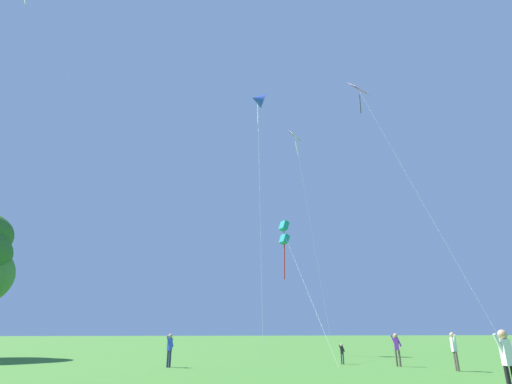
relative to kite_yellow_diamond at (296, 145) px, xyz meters
The scene contains 9 objects.
kite_yellow_diamond is the anchor object (origin of this frame).
kite_blue_delta 7.66m from the kite_yellow_diamond, 136.85° to the right, with size 2.52×9.75×23.32m.
kite_pink_low 8.27m from the kite_yellow_diamond, 46.75° to the right, with size 2.80×11.73×25.89m.
kite_teal_box 13.45m from the kite_yellow_diamond, 119.72° to the right, with size 1.05×11.24×10.39m.
person_foreground_watcher 33.96m from the kite_yellow_diamond, 98.42° to the right, with size 0.54×0.23×1.68m.
person_in_red_shirt 28.08m from the kite_yellow_diamond, 89.39° to the right, with size 0.22×0.52×1.61m.
person_far_back 27.79m from the kite_yellow_diamond, 128.85° to the right, with size 0.40×0.40×1.54m.
person_near_tree 26.26m from the kite_yellow_diamond, 93.29° to the right, with size 0.43×0.38×1.56m.
person_child_small 25.44m from the kite_yellow_diamond, 101.51° to the right, with size 0.26×0.27×1.03m.
Camera 1 is at (-1.75, -3.86, 1.61)m, focal length 27.36 mm.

